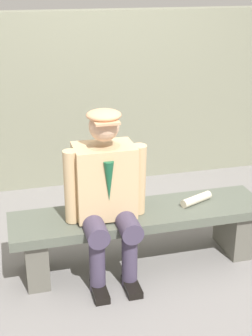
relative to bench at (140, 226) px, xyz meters
name	(u,v)px	position (x,y,z in m)	size (l,w,h in m)	color
ground_plane	(139,262)	(0.00, 0.00, -0.31)	(30.00, 30.00, 0.00)	slate
bench	(140,226)	(0.00, 0.00, 0.00)	(1.89, 0.45, 0.44)	#54594D
seated_man	(106,190)	(0.26, 0.06, 0.35)	(0.58, 0.58, 1.22)	tan
rolled_magazine	(196,199)	(-0.45, -0.02, 0.16)	(0.06, 0.06, 0.27)	beige
stadium_wall	(93,99)	(0.00, -1.69, 0.55)	(12.00, 0.24, 1.72)	gray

